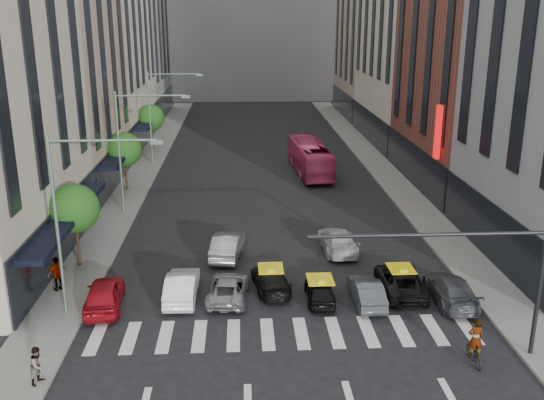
{
  "coord_description": "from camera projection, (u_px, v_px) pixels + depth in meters",
  "views": [
    {
      "loc": [
        -2.13,
        -23.88,
        14.47
      ],
      "look_at": [
        -0.34,
        9.98,
        4.0
      ],
      "focal_mm": 40.0,
      "sensor_mm": 36.0,
      "label": 1
    }
  ],
  "objects": [
    {
      "name": "streetlamp_far",
      "position": [
        159.0,
        105.0,
        59.26
      ],
      "size": [
        5.38,
        0.25,
        9.0
      ],
      "color": "gray",
      "rests_on": "sidewalk_left"
    },
    {
      "name": "taxi_left",
      "position": [
        271.0,
        279.0,
        32.97
      ],
      "size": [
        2.29,
        4.47,
        1.24
      ],
      "primitive_type": "imported",
      "rotation": [
        0.0,
        0.0,
        3.28
      ],
      "color": "black",
      "rests_on": "ground"
    },
    {
      "name": "motorcycle",
      "position": [
        474.0,
        353.0,
        26.07
      ],
      "size": [
        0.62,
        1.73,
        0.91
      ],
      "primitive_type": "imported",
      "rotation": [
        0.0,
        0.0,
        3.13
      ],
      "color": "black",
      "rests_on": "ground"
    },
    {
      "name": "building_left_b",
      "position": [
        57.0,
        45.0,
        49.48
      ],
      "size": [
        8.0,
        16.0,
        24.0
      ],
      "primitive_type": "cube",
      "color": "tan",
      "rests_on": "ground"
    },
    {
      "name": "bus",
      "position": [
        310.0,
        157.0,
        56.85
      ],
      "size": [
        3.34,
        11.07,
        3.04
      ],
      "primitive_type": "imported",
      "rotation": [
        0.0,
        0.0,
        3.21
      ],
      "color": "#DD417C",
      "rests_on": "ground"
    },
    {
      "name": "building_right_b",
      "position": [
        471.0,
        32.0,
        49.95
      ],
      "size": [
        8.0,
        18.0,
        26.0
      ],
      "primitive_type": "cube",
      "color": "brown",
      "rests_on": "ground"
    },
    {
      "name": "tree_near",
      "position": [
        74.0,
        209.0,
        35.03
      ],
      "size": [
        2.88,
        2.88,
        4.95
      ],
      "color": "black",
      "rests_on": "sidewalk_left"
    },
    {
      "name": "taxi_center",
      "position": [
        320.0,
        290.0,
        31.65
      ],
      "size": [
        1.5,
        3.6,
        1.22
      ],
      "primitive_type": "imported",
      "rotation": [
        0.0,
        0.0,
        3.12
      ],
      "color": "black",
      "rests_on": "ground"
    },
    {
      "name": "building_left_d",
      "position": [
        131.0,
        9.0,
        83.9
      ],
      "size": [
        8.0,
        18.0,
        30.0
      ],
      "primitive_type": "cube",
      "color": "gray",
      "rests_on": "ground"
    },
    {
      "name": "sidewalk_right",
      "position": [
        387.0,
        175.0,
        56.34
      ],
      "size": [
        3.0,
        96.0,
        0.15
      ],
      "primitive_type": "cube",
      "color": "slate",
      "rests_on": "ground"
    },
    {
      "name": "car_red",
      "position": [
        104.0,
        294.0,
        30.89
      ],
      "size": [
        2.14,
        4.59,
        1.52
      ],
      "primitive_type": "imported",
      "rotation": [
        0.0,
        0.0,
        3.22
      ],
      "color": "#A00E19",
      "rests_on": "ground"
    },
    {
      "name": "sidewalk_left",
      "position": [
        138.0,
        178.0,
        55.18
      ],
      "size": [
        3.0,
        96.0,
        0.15
      ],
      "primitive_type": "cube",
      "color": "slate",
      "rests_on": "ground"
    },
    {
      "name": "car_white_front",
      "position": [
        182.0,
        286.0,
        31.89
      ],
      "size": [
        1.63,
        4.48,
        1.47
      ],
      "primitive_type": "imported",
      "rotation": [
        0.0,
        0.0,
        3.12
      ],
      "color": "white",
      "rests_on": "ground"
    },
    {
      "name": "pedestrian_far",
      "position": [
        58.0,
        274.0,
        32.49
      ],
      "size": [
        1.13,
        1.08,
        1.89
      ],
      "primitive_type": "imported",
      "rotation": [
        0.0,
        0.0,
        3.88
      ],
      "color": "gray",
      "rests_on": "sidewalk_left"
    },
    {
      "name": "pedestrian_near",
      "position": [
        38.0,
        365.0,
        24.33
      ],
      "size": [
        0.87,
        0.96,
        1.6
      ],
      "primitive_type": "imported",
      "rotation": [
        0.0,
        0.0,
        1.16
      ],
      "color": "gray",
      "rests_on": "sidewalk_left"
    },
    {
      "name": "rider",
      "position": [
        477.0,
        325.0,
        25.67
      ],
      "size": [
        0.68,
        0.45,
        1.84
      ],
      "primitive_type": "imported",
      "rotation": [
        0.0,
        0.0,
        3.13
      ],
      "color": "gray",
      "rests_on": "motorcycle"
    },
    {
      "name": "liberty_sign",
      "position": [
        438.0,
        132.0,
        45.11
      ],
      "size": [
        0.3,
        0.7,
        4.0
      ],
      "color": "red",
      "rests_on": "ground"
    },
    {
      "name": "tree_far",
      "position": [
        151.0,
        118.0,
        65.56
      ],
      "size": [
        2.88,
        2.88,
        4.95
      ],
      "color": "black",
      "rests_on": "sidewalk_left"
    },
    {
      "name": "car_grey_mid",
      "position": [
        367.0,
        291.0,
        31.45
      ],
      "size": [
        1.44,
        3.98,
        1.31
      ],
      "primitive_type": "imported",
      "rotation": [
        0.0,
        0.0,
        3.16
      ],
      "color": "#3E4246",
      "rests_on": "ground"
    },
    {
      "name": "streetlamp_mid",
      "position": [
        132.0,
        137.0,
        44.0
      ],
      "size": [
        5.38,
        0.25,
        9.0
      ],
      "color": "gray",
      "rests_on": "sidewalk_left"
    },
    {
      "name": "car_row2_right",
      "position": [
        337.0,
        240.0,
        38.39
      ],
      "size": [
        2.26,
        5.04,
        1.43
      ],
      "primitive_type": "imported",
      "rotation": [
        0.0,
        0.0,
        3.19
      ],
      "color": "#BABABA",
      "rests_on": "ground"
    },
    {
      "name": "car_silver",
      "position": [
        228.0,
        288.0,
        31.95
      ],
      "size": [
        2.38,
        4.5,
        1.21
      ],
      "primitive_type": "imported",
      "rotation": [
        0.0,
        0.0,
        3.05
      ],
      "color": "gray",
      "rests_on": "ground"
    },
    {
      "name": "streetlamp_near",
      "position": [
        75.0,
        202.0,
        28.73
      ],
      "size": [
        5.38,
        0.25,
        9.0
      ],
      "color": "gray",
      "rests_on": "sidewalk_left"
    },
    {
      "name": "taxi_right",
      "position": [
        400.0,
        280.0,
        32.67
      ],
      "size": [
        2.51,
        5.01,
        1.36
      ],
      "primitive_type": "imported",
      "rotation": [
        0.0,
        0.0,
        3.09
      ],
      "color": "black",
      "rests_on": "ground"
    },
    {
      "name": "traffic_signal",
      "position": [
        478.0,
        264.0,
        25.28
      ],
      "size": [
        10.1,
        0.2,
        6.0
      ],
      "color": "black",
      "rests_on": "ground"
    },
    {
      "name": "car_grey_curb",
      "position": [
        451.0,
        289.0,
        31.56
      ],
      "size": [
        2.01,
        4.82,
        1.39
      ],
      "primitive_type": "imported",
      "rotation": [
        0.0,
        0.0,
        3.13
      ],
      "color": "#474950",
      "rests_on": "ground"
    },
    {
      "name": "building_right_d",
      "position": [
        373.0,
        17.0,
        85.91
      ],
      "size": [
        8.0,
        18.0,
        28.0
      ],
      "primitive_type": "cube",
      "color": "tan",
      "rests_on": "ground"
    },
    {
      "name": "ground",
      "position": [
        291.0,
        350.0,
        27.16
      ],
      "size": [
        160.0,
        160.0,
        0.0
      ],
      "primitive_type": "plane",
      "color": "black",
      "rests_on": "ground"
    },
    {
      "name": "tree_mid",
      "position": [
        124.0,
        149.0,
        50.3
      ],
      "size": [
        2.88,
        2.88,
        4.95
      ],
      "color": "black",
      "rests_on": "sidewalk_left"
    },
    {
      "name": "car_row2_left",
      "position": [
        227.0,
        245.0,
        37.45
      ],
      "size": [
        2.21,
        4.78,
        1.52
      ],
      "primitive_type": "imported",
      "rotation": [
        0.0,
        0.0,
        3.01
      ],
      "color": "gray",
      "rests_on": "ground"
    }
  ]
}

